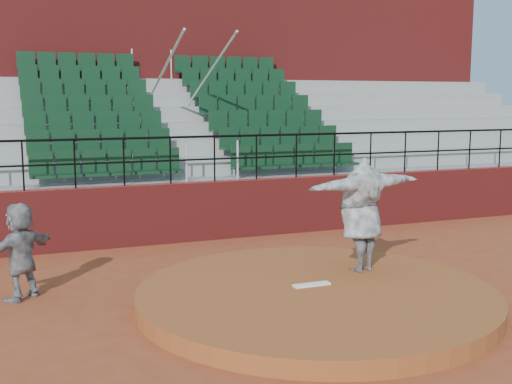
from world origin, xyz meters
TOP-DOWN VIEW (x-y plane):
  - ground at (0.00, 0.00)m, footprint 90.00×90.00m
  - pitchers_mound at (0.00, 0.00)m, footprint 5.50×5.50m
  - pitching_rubber at (0.00, 0.15)m, footprint 0.60×0.15m
  - boundary_wall at (0.00, 5.00)m, footprint 24.00×0.30m
  - wall_railing at (0.00, 5.00)m, footprint 24.04×0.05m
  - seating_deck at (0.00, 8.65)m, footprint 24.00×5.97m
  - press_box_facade at (0.00, 12.60)m, footprint 24.00×3.00m
  - pitcher at (1.17, 0.65)m, footprint 2.44×1.11m
  - fielder at (-4.18, 1.95)m, footprint 1.38×1.27m

SIDE VIEW (x-z plane):
  - ground at x=0.00m, z-range 0.00..0.00m
  - pitchers_mound at x=0.00m, z-range 0.00..0.25m
  - pitching_rubber at x=0.00m, z-range 0.25..0.28m
  - boundary_wall at x=0.00m, z-range 0.00..1.30m
  - fielder at x=-4.18m, z-range 0.00..1.54m
  - pitcher at x=1.17m, z-range 0.25..2.17m
  - seating_deck at x=0.00m, z-range -0.87..3.76m
  - wall_railing at x=0.00m, z-range 1.52..2.54m
  - press_box_facade at x=0.00m, z-range 0.00..7.10m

